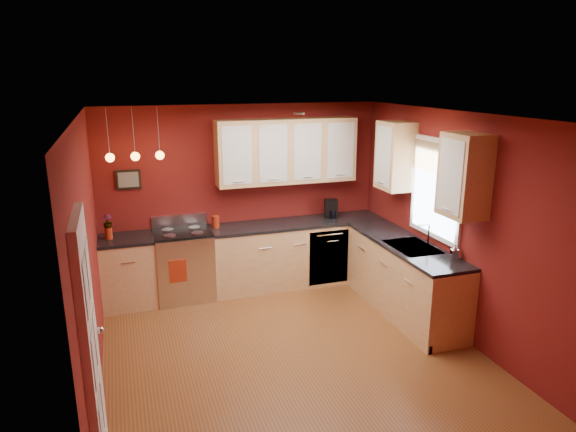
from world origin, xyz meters
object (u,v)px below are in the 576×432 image
object	(u,v)px
gas_range	(184,264)
coffee_maker	(331,209)
sink	(413,249)
red_canister	(216,222)
soap_pump	(455,252)

from	to	relation	value
gas_range	coffee_maker	xyz separation A→B (m)	(2.19, 0.05, 0.58)
sink	red_canister	bearing A→B (deg)	143.73
sink	red_canister	xyz separation A→B (m)	(-2.15, 1.58, 0.11)
gas_range	sink	xyz separation A→B (m)	(2.62, -1.50, 0.43)
soap_pump	red_canister	bearing A→B (deg)	137.87
red_canister	coffee_maker	distance (m)	1.72
coffee_maker	soap_pump	distance (m)	2.20
soap_pump	sink	bearing A→B (deg)	110.11
gas_range	soap_pump	size ratio (longest dim) A/B	6.06
gas_range	sink	bearing A→B (deg)	-29.78
gas_range	coffee_maker	world-z (taller)	coffee_maker
soap_pump	coffee_maker	bearing A→B (deg)	106.70
sink	coffee_maker	world-z (taller)	sink
sink	red_canister	distance (m)	2.67
gas_range	coffee_maker	size ratio (longest dim) A/B	4.12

